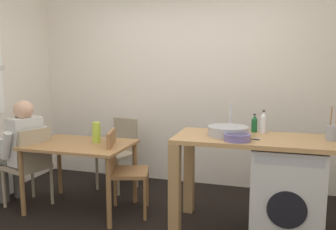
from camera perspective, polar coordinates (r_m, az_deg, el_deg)
wall_back at (r=4.50m, az=3.33°, el=5.44°), size 4.60×0.10×2.70m
dining_table at (r=3.78m, az=-14.74°, el=-6.12°), size 1.10×0.76×0.74m
chair_person_seat at (r=4.03m, az=-22.34°, el=-7.59°), size 0.50×0.50×0.90m
chair_opposite at (r=3.62m, az=-7.85°, el=-8.77°), size 0.50×0.50×0.90m
chair_spare_by_wall at (r=4.41m, az=-8.10°, el=-5.72°), size 0.50×0.50×0.90m
seated_person at (r=4.12m, az=-23.71°, el=-4.98°), size 0.56×0.54×1.20m
kitchen_counter at (r=3.21m, az=11.07°, el=-6.33°), size 1.50×0.68×0.92m
washing_machine at (r=3.29m, az=19.32°, el=-12.28°), size 0.60×0.61×0.86m
sink_basin at (r=3.17m, az=10.24°, el=-2.71°), size 0.38×0.38×0.09m
tap at (r=3.33m, az=10.62°, el=-0.55°), size 0.02×0.02×0.28m
bottle_tall_green at (r=3.41m, az=14.48°, el=-1.47°), size 0.06×0.06×0.18m
bottle_squat_brown at (r=3.37m, az=15.93°, el=-1.27°), size 0.06×0.06×0.23m
mixing_bowl at (r=2.97m, az=11.70°, el=-3.67°), size 0.23×0.23×0.06m
utensil_crock at (r=3.24m, az=26.24°, el=-2.72°), size 0.11×0.11×0.30m
vase at (r=3.74m, az=-12.09°, el=-2.89°), size 0.09×0.09×0.22m
scissors at (r=3.06m, az=13.97°, el=-3.97°), size 0.15×0.06×0.01m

